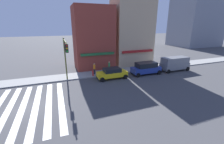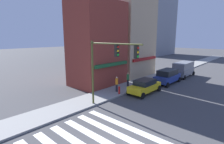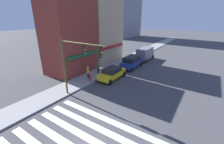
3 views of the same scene
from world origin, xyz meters
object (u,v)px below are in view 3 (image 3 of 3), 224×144
Objects in this scene: suv_blue at (131,62)px; traffic_signal at (77,58)px; sedan_yellow at (112,73)px; van_grey at (145,53)px; pedestrian_orange_vest at (88,72)px; pedestrian_green_top at (98,67)px; fire_hydrant at (90,78)px.

traffic_signal is at bearing -179.06° from suv_blue.
van_grey reaches higher than sedan_yellow.
van_grey reaches higher than suv_blue.
traffic_signal is 1.19× the size of van_grey.
sedan_yellow is 0.94× the size of suv_blue.
traffic_signal is 3.39× the size of pedestrian_orange_vest.
traffic_signal is 6.05m from pedestrian_orange_vest.
van_grey is 11.41m from pedestrian_green_top.
sedan_yellow reaches higher than fire_hydrant.
traffic_signal is 12.59m from suv_blue.
suv_blue reaches higher than sedan_yellow.
suv_blue reaches higher than pedestrian_orange_vest.
van_grey reaches higher than pedestrian_orange_vest.
pedestrian_green_top is 3.27m from fire_hydrant.
sedan_yellow is 2.89m from pedestrian_green_top.
sedan_yellow is 2.49× the size of pedestrian_orange_vest.
traffic_signal is 8.23m from pedestrian_green_top.
pedestrian_green_top is (2.60, 0.38, 0.00)m from pedestrian_orange_vest.
pedestrian_orange_vest is (-13.65, 2.45, -0.21)m from van_grey.
traffic_signal reaches higher than sedan_yellow.
van_grey is (17.91, 0.29, -3.10)m from traffic_signal.
traffic_signal reaches higher than suv_blue.
traffic_signal reaches higher than pedestrian_orange_vest.
suv_blue is (12.13, 0.29, -3.35)m from traffic_signal.
traffic_signal is 7.13× the size of fire_hydrant.
traffic_signal is at bearing 8.68° from pedestrian_green_top.
fire_hydrant is at bearing 27.47° from traffic_signal.
suv_blue is at bearing 49.32° from pedestrian_orange_vest.
suv_blue is 8.25m from pedestrian_orange_vest.
pedestrian_orange_vest is (4.26, 2.74, -3.31)m from traffic_signal.
traffic_signal is at bearing -80.68° from pedestrian_orange_vest.
fire_hydrant is (-8.31, 1.70, -0.42)m from suv_blue.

